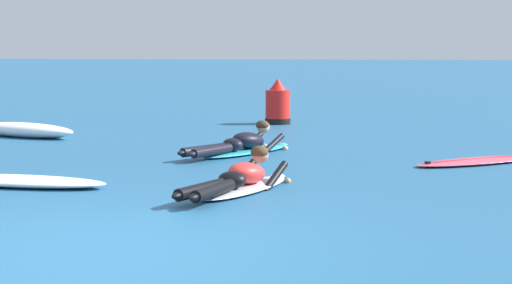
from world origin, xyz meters
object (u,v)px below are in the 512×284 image
(surfer_far, at_px, (242,145))
(channel_marker_buoy, at_px, (278,106))
(surfer_near, at_px, (240,180))
(drifting_surfboard, at_px, (478,161))

(surfer_far, height_order, channel_marker_buoy, channel_marker_buoy)
(surfer_near, relative_size, channel_marker_buoy, 2.49)
(surfer_near, bearing_deg, drifting_surfboard, 40.59)
(surfer_near, height_order, channel_marker_buoy, channel_marker_buoy)
(surfer_far, xyz_separation_m, channel_marker_buoy, (0.23, 5.02, 0.23))
(drifting_surfboard, distance_m, channel_marker_buoy, 6.62)
(drifting_surfboard, relative_size, channel_marker_buoy, 2.28)
(drifting_surfboard, bearing_deg, surfer_near, -139.41)
(surfer_far, bearing_deg, channel_marker_buoy, 87.32)
(surfer_far, bearing_deg, surfer_near, -84.31)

